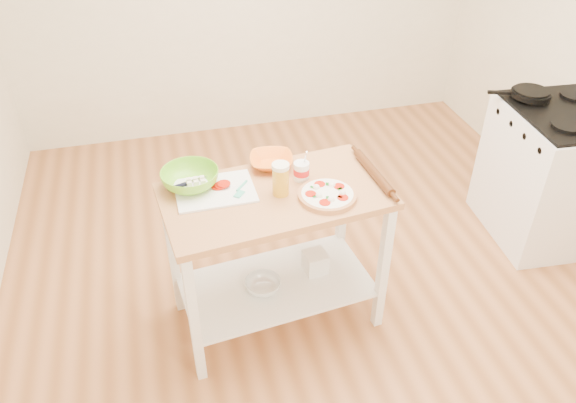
% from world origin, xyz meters
% --- Properties ---
extents(room_shell, '(4.04, 4.54, 2.74)m').
position_xyz_m(room_shell, '(0.00, 0.00, 1.35)').
color(room_shell, '#B77343').
rests_on(room_shell, ground).
extents(prep_island, '(1.21, 0.75, 0.90)m').
position_xyz_m(prep_island, '(-0.34, -0.16, 0.65)').
color(prep_island, '#BC804D').
rests_on(prep_island, ground).
extents(gas_stove, '(0.73, 0.84, 1.11)m').
position_xyz_m(gas_stove, '(1.66, 0.18, 0.47)').
color(gas_stove, white).
rests_on(gas_stove, ground).
extents(skillet, '(0.39, 0.26, 0.03)m').
position_xyz_m(skillet, '(1.50, 0.41, 0.97)').
color(skillet, black).
rests_on(skillet, gas_stove).
extents(pizza, '(0.30, 0.30, 0.05)m').
position_xyz_m(pizza, '(-0.09, -0.27, 0.92)').
color(pizza, tan).
rests_on(pizza, prep_island).
extents(cutting_board, '(0.40, 0.30, 0.04)m').
position_xyz_m(cutting_board, '(-0.64, -0.07, 0.91)').
color(cutting_board, white).
rests_on(cutting_board, prep_island).
extents(spatula, '(0.10, 0.15, 0.01)m').
position_xyz_m(spatula, '(-0.51, -0.11, 0.92)').
color(spatula, '#47C2A1').
rests_on(spatula, cutting_board).
extents(knife, '(0.26, 0.11, 0.01)m').
position_xyz_m(knife, '(-0.78, 0.01, 0.92)').
color(knife, silver).
rests_on(knife, cutting_board).
extents(orange_bowl, '(0.27, 0.27, 0.06)m').
position_xyz_m(orange_bowl, '(-0.30, 0.10, 0.93)').
color(orange_bowl, orange).
rests_on(orange_bowl, prep_island).
extents(green_bowl, '(0.31, 0.31, 0.09)m').
position_xyz_m(green_bowl, '(-0.75, 0.01, 0.95)').
color(green_bowl, '#6EC124').
rests_on(green_bowl, prep_island).
extents(beer_pint, '(0.09, 0.09, 0.18)m').
position_xyz_m(beer_pint, '(-0.31, -0.18, 0.99)').
color(beer_pint, gold).
rests_on(beer_pint, prep_island).
extents(yogurt_tub, '(0.08, 0.08, 0.18)m').
position_xyz_m(yogurt_tub, '(-0.18, -0.07, 0.95)').
color(yogurt_tub, white).
rests_on(yogurt_tub, prep_island).
extents(rolling_pin, '(0.07, 0.42, 0.05)m').
position_xyz_m(rolling_pin, '(0.20, -0.15, 0.92)').
color(rolling_pin, '#522A12').
rests_on(rolling_pin, prep_island).
extents(shelf_glass_bowl, '(0.22, 0.22, 0.06)m').
position_xyz_m(shelf_glass_bowl, '(-0.43, -0.19, 0.29)').
color(shelf_glass_bowl, silver).
rests_on(shelf_glass_bowl, prep_island).
extents(shelf_bin, '(0.14, 0.14, 0.13)m').
position_xyz_m(shelf_bin, '(-0.09, -0.11, 0.32)').
color(shelf_bin, white).
rests_on(shelf_bin, prep_island).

